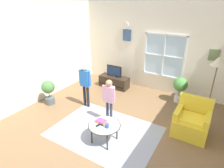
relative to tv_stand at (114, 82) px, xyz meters
name	(u,v)px	position (x,y,z in m)	size (l,w,h in m)	color
ground_plane	(103,136)	(1.19, -2.52, -0.22)	(6.03, 6.87, 0.02)	brown
back_wall	(155,48)	(1.20, 0.67, 1.27)	(5.43, 0.17, 2.97)	silver
side_wall_left	(19,58)	(-1.58, -2.52, 1.27)	(0.12, 6.27, 2.97)	silver
area_rug	(105,131)	(1.15, -2.37, -0.20)	(2.52, 1.84, 0.01)	#999EAD
tv_stand	(114,82)	(0.00, 0.00, 0.00)	(1.09, 0.44, 0.42)	#2D2319
television	(114,71)	(0.00, 0.00, 0.43)	(0.59, 0.08, 0.41)	#4C4C4C
armchair	(191,121)	(2.93, -1.35, 0.12)	(0.76, 0.74, 0.87)	yellow
coffee_table	(104,126)	(1.33, -2.66, 0.21)	(0.72, 0.72, 0.45)	#99B2B7
book_stack	(101,121)	(1.20, -2.61, 0.26)	(0.25, 0.18, 0.05)	#BE6D3E
cup	(107,126)	(1.43, -2.72, 0.29)	(0.08, 0.08, 0.10)	#334C8C
remote_near_books	(103,124)	(1.30, -2.66, 0.25)	(0.04, 0.14, 0.02)	black
remote_near_cup	(99,125)	(1.23, -2.75, 0.25)	(0.04, 0.14, 0.02)	black
person_blue_shirt	(85,81)	(0.00, -1.63, 0.63)	(0.40, 0.18, 1.33)	black
person_pink_shirt	(109,97)	(1.02, -1.98, 0.54)	(0.36, 0.16, 1.20)	#333851
potted_plant_by_window	(180,86)	(2.31, 0.10, 0.32)	(0.44, 0.44, 0.81)	silver
potted_plant_corner	(48,90)	(-1.07, -2.11, 0.26)	(0.40, 0.40, 0.77)	#4C565B
floor_lamp	(217,69)	(3.18, -0.70, 1.29)	(0.32, 0.32, 1.79)	black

